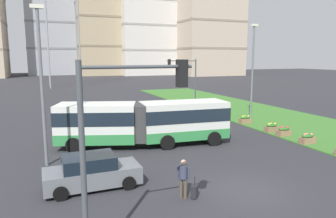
{
  "coord_description": "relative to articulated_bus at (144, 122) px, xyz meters",
  "views": [
    {
      "loc": [
        -8.32,
        -11.39,
        6.04
      ],
      "look_at": [
        0.28,
        10.53,
        2.2
      ],
      "focal_mm": 33.52,
      "sensor_mm": 36.0,
      "label": 1
    }
  ],
  "objects": [
    {
      "name": "streetlight_left",
      "position": [
        -6.43,
        -2.02,
        3.2
      ],
      "size": [
        0.7,
        0.28,
        8.82
      ],
      "color": "slate",
      "rests_on": "ground"
    },
    {
      "name": "traffic_light_far_right",
      "position": [
        9.15,
        12.95,
        2.42
      ],
      "size": [
        3.73,
        0.28,
        5.92
      ],
      "color": "#474C51",
      "rests_on": "ground"
    },
    {
      "name": "car_grey_wagon",
      "position": [
        -4.46,
        -6.09,
        -0.9
      ],
      "size": [
        4.43,
        2.08,
        1.58
      ],
      "color": "slate",
      "rests_on": "ground"
    },
    {
      "name": "grass_median",
      "position": [
        15.16,
        0.95,
        -1.61
      ],
      "size": [
        10.0,
        70.0,
        0.08
      ],
      "primitive_type": "cube",
      "color": "#3D752D",
      "rests_on": "ground_plane"
    },
    {
      "name": "flower_planter_4",
      "position": [
        10.76,
        3.35,
        -1.23
      ],
      "size": [
        1.1,
        0.56,
        0.74
      ],
      "color": "#937051",
      "rests_on": "grass_median"
    },
    {
      "name": "streetlight_median",
      "position": [
        12.66,
        5.16,
        3.41
      ],
      "size": [
        0.7,
        0.28,
        9.23
      ],
      "color": "slate",
      "rests_on": "ground"
    },
    {
      "name": "ground_plane",
      "position": [
        2.07,
        -9.05,
        -1.65
      ],
      "size": [
        260.0,
        260.0,
        0.0
      ],
      "primitive_type": "plane",
      "color": "#2D2D33"
    },
    {
      "name": "flower_planter_2",
      "position": [
        10.76,
        -1.69,
        -1.23
      ],
      "size": [
        1.1,
        0.56,
        0.74
      ],
      "color": "#937051",
      "rests_on": "grass_median"
    },
    {
      "name": "pedestrian_crossing",
      "position": [
        -0.92,
        -8.69,
        -0.65
      ],
      "size": [
        0.44,
        0.44,
        1.74
      ],
      "color": "#4C4238",
      "rests_on": "ground"
    },
    {
      "name": "flower_planter_3",
      "position": [
        10.76,
        -0.27,
        -1.23
      ],
      "size": [
        1.1,
        0.56,
        0.74
      ],
      "color": "#937051",
      "rests_on": "grass_median"
    },
    {
      "name": "apartment_tower_westcentre",
      "position": [
        -2.73,
        103.67,
        20.81
      ],
      "size": [
        17.57,
        14.83,
        44.89
      ],
      "color": "#9EA3AD",
      "rests_on": "ground"
    },
    {
      "name": "articulated_bus",
      "position": [
        0.0,
        0.0,
        0.0
      ],
      "size": [
        12.02,
        4.81,
        3.0
      ],
      "color": "silver",
      "rests_on": "ground"
    },
    {
      "name": "apartment_tower_east",
      "position": [
        48.22,
        80.74,
        16.27
      ],
      "size": [
        21.07,
        19.5,
        35.81
      ],
      "color": "#C6B299",
      "rests_on": "ground"
    },
    {
      "name": "apartment_tower_centre",
      "position": [
        14.15,
        95.1,
        17.79
      ],
      "size": [
        18.11,
        16.41,
        38.85
      ],
      "color": "tan",
      "rests_on": "ground"
    },
    {
      "name": "flower_planter_1",
      "position": [
        10.76,
        -4.06,
        -1.23
      ],
      "size": [
        1.1,
        0.56,
        0.74
      ],
      "color": "#937051",
      "rests_on": "grass_median"
    },
    {
      "name": "apartment_tower_eastcentre",
      "position": [
        29.5,
        92.22,
        23.74
      ],
      "size": [
        21.17,
        18.49,
        50.74
      ],
      "color": "silver",
      "rests_on": "ground"
    },
    {
      "name": "traffic_light_near_left",
      "position": [
        -4.39,
        -12.05,
        2.44
      ],
      "size": [
        3.28,
        0.28,
        6.0
      ],
      "color": "#474C51",
      "rests_on": "ground"
    },
    {
      "name": "flower_planter_5",
      "position": [
        10.76,
        7.6,
        -1.23
      ],
      "size": [
        1.1,
        0.56,
        0.74
      ],
      "color": "#937051",
      "rests_on": "grass_median"
    },
    {
      "name": "rolling_suitcase",
      "position": [
        -0.47,
        -8.89,
        -1.34
      ],
      "size": [
        0.42,
        0.42,
        0.97
      ],
      "color": "#232328",
      "rests_on": "ground"
    }
  ]
}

